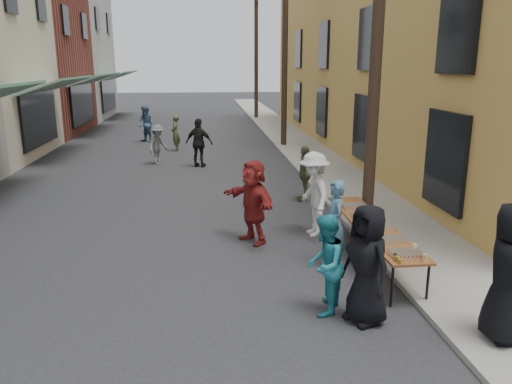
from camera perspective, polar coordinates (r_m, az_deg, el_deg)
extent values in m
plane|color=#28282B|center=(8.44, -9.99, -11.95)|extent=(120.00, 120.00, 0.00)
cube|color=gray|center=(23.25, 4.88, 5.35)|extent=(2.20, 60.00, 0.10)
cube|color=gray|center=(38.07, -23.04, 14.56)|extent=(8.00, 8.00, 9.00)
cube|color=gold|center=(23.98, 20.75, 16.65)|extent=(10.00, 28.00, 10.00)
cylinder|color=#2D2116|center=(11.18, 13.77, 18.08)|extent=(0.26, 0.26, 9.00)
cylinder|color=#2D2116|center=(22.85, 3.33, 16.42)|extent=(0.26, 0.26, 9.00)
cylinder|color=#2D2116|center=(34.74, 0.02, 15.78)|extent=(0.26, 0.26, 9.00)
cube|color=brown|center=(9.80, 13.10, -3.69)|extent=(0.70, 4.00, 0.04)
cylinder|color=black|center=(8.20, 15.28, -10.32)|extent=(0.04, 0.04, 0.71)
cylinder|color=black|center=(8.42, 19.02, -9.94)|extent=(0.04, 0.04, 0.71)
cylinder|color=black|center=(11.55, 8.63, -2.64)|extent=(0.04, 0.04, 0.71)
cylinder|color=black|center=(11.70, 11.39, -2.53)|extent=(0.04, 0.04, 0.71)
cube|color=maroon|center=(8.34, 16.78, -6.77)|extent=(0.50, 0.33, 0.08)
cube|color=#B2B2B7|center=(8.90, 15.19, -5.29)|extent=(0.50, 0.33, 0.08)
cube|color=tan|center=(9.52, 13.70, -3.90)|extent=(0.50, 0.33, 0.08)
cube|color=#B2B2B7|center=(10.15, 12.39, -2.67)|extent=(0.50, 0.33, 0.08)
cube|color=tan|center=(10.78, 11.24, -1.58)|extent=(0.50, 0.33, 0.08)
cylinder|color=#A57F26|center=(8.00, 16.14, -7.64)|extent=(0.07, 0.07, 0.08)
cylinder|color=#A57F26|center=(8.08, 15.87, -7.38)|extent=(0.07, 0.07, 0.08)
cylinder|color=#A57F26|center=(8.17, 15.62, -7.13)|extent=(0.07, 0.07, 0.08)
cylinder|color=tan|center=(8.20, 18.76, -7.15)|extent=(0.08, 0.08, 0.12)
imported|color=black|center=(7.47, 12.53, -8.09)|extent=(0.88, 1.04, 1.80)
imported|color=#476F8A|center=(9.39, 8.96, -3.63)|extent=(0.40, 0.61, 1.66)
imported|color=teal|center=(7.67, 7.86, -8.24)|extent=(0.85, 0.94, 1.56)
imported|color=silver|center=(11.02, 6.63, -0.25)|extent=(0.82, 1.28, 1.88)
imported|color=#5C653A|center=(13.88, 5.58, 2.13)|extent=(0.48, 0.94, 1.54)
imported|color=maroon|center=(10.53, -0.34, -1.09)|extent=(1.27, 1.71, 1.79)
imported|color=black|center=(7.43, 26.94, -8.23)|extent=(0.78, 1.03, 1.91)
imported|color=slate|center=(19.28, -11.15, 5.34)|extent=(1.00, 1.11, 1.50)
imported|color=black|center=(18.48, -6.52, 5.60)|extent=(1.14, 0.83, 1.79)
imported|color=#495430|center=(22.11, -9.18, 6.67)|extent=(0.44, 0.61, 1.57)
imported|color=#446485|center=(24.88, -12.45, 7.59)|extent=(1.08, 1.06, 1.76)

